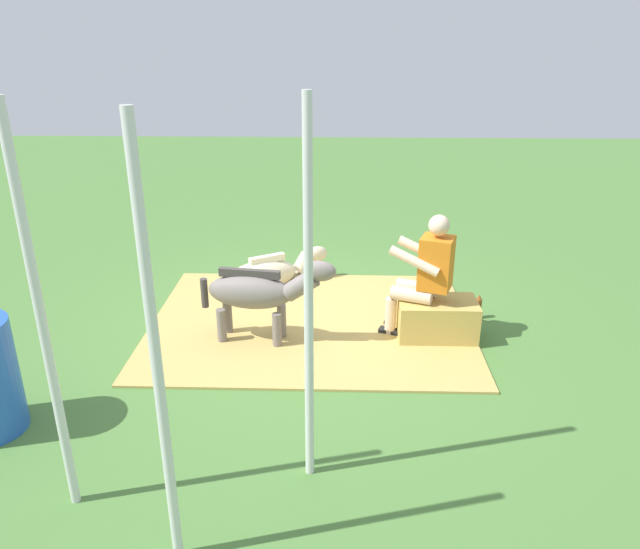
{
  "coord_description": "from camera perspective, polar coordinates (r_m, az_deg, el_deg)",
  "views": [
    {
      "loc": [
        -0.29,
        5.73,
        2.88
      ],
      "look_at": [
        -0.11,
        -0.01,
        0.55
      ],
      "focal_mm": 33.84,
      "sensor_mm": 36.0,
      "label": 1
    }
  ],
  "objects": [
    {
      "name": "ground_plane",
      "position": [
        6.42,
        -1.01,
        -4.56
      ],
      "size": [
        24.0,
        24.0,
        0.0
      ],
      "primitive_type": "plane",
      "color": "#4C7A38"
    },
    {
      "name": "hay_patch",
      "position": [
        6.4,
        -0.89,
        -4.52
      ],
      "size": [
        3.34,
        2.61,
        0.02
      ],
      "primitive_type": "cube",
      "color": "tan",
      "rests_on": "ground"
    },
    {
      "name": "hay_bale",
      "position": [
        6.15,
        10.99,
        -4.18
      ],
      "size": [
        0.77,
        0.46,
        0.4
      ],
      "primitive_type": "cube",
      "color": "tan",
      "rests_on": "ground"
    },
    {
      "name": "person_seated",
      "position": [
        5.96,
        9.84,
        0.23
      ],
      "size": [
        0.72,
        0.56,
        1.28
      ],
      "color": "beige",
      "rests_on": "ground"
    },
    {
      "name": "pony_standing",
      "position": [
        5.85,
        -5.77,
        -1.67
      ],
      "size": [
        1.34,
        0.43,
        0.89
      ],
      "color": "slate",
      "rests_on": "ground"
    },
    {
      "name": "pony_lying",
      "position": [
        7.21,
        -4.84,
        0.09
      ],
      "size": [
        1.29,
        0.92,
        0.42
      ],
      "color": "beige",
      "rests_on": "ground"
    },
    {
      "name": "soda_bottle",
      "position": [
        6.68,
        14.73,
        -2.96
      ],
      "size": [
        0.07,
        0.07,
        0.28
      ],
      "color": "brown",
      "rests_on": "ground"
    },
    {
      "name": "tent_pole_left",
      "position": [
        3.76,
        -1.08,
        -2.91
      ],
      "size": [
        0.06,
        0.06,
        2.58
      ],
      "primitive_type": "cylinder",
      "color": "silver",
      "rests_on": "ground"
    },
    {
      "name": "tent_pole_right",
      "position": [
        3.86,
        -24.77,
        -4.4
      ],
      "size": [
        0.06,
        0.06,
        2.58
      ],
      "primitive_type": "cylinder",
      "color": "silver",
      "rests_on": "ground"
    },
    {
      "name": "tent_pole_mid",
      "position": [
        3.22,
        -15.19,
        -8.3
      ],
      "size": [
        0.06,
        0.06,
        2.58
      ],
      "primitive_type": "cylinder",
      "color": "silver",
      "rests_on": "ground"
    }
  ]
}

